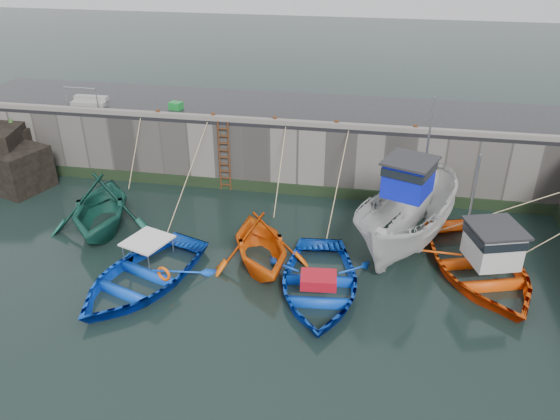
% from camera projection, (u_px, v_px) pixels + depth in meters
% --- Properties ---
extents(ground, '(120.00, 120.00, 0.00)m').
position_uv_depth(ground, '(202.00, 343.00, 15.69)').
color(ground, black).
rests_on(ground, ground).
extents(quay_back, '(30.00, 5.00, 3.00)m').
position_uv_depth(quay_back, '(280.00, 141.00, 25.83)').
color(quay_back, slate).
rests_on(quay_back, ground).
extents(road_back, '(30.00, 5.00, 0.16)m').
position_uv_depth(road_back, '(280.00, 109.00, 25.08)').
color(road_back, black).
rests_on(road_back, quay_back).
extents(kerb_back, '(30.00, 0.30, 0.20)m').
position_uv_depth(kerb_back, '(270.00, 121.00, 22.96)').
color(kerb_back, slate).
rests_on(kerb_back, road_back).
extents(algae_back, '(30.00, 0.08, 0.50)m').
position_uv_depth(algae_back, '(269.00, 187.00, 24.21)').
color(algae_back, black).
rests_on(algae_back, ground).
extents(ladder, '(0.51, 0.08, 3.20)m').
position_uv_depth(ladder, '(224.00, 157.00, 23.86)').
color(ladder, '#3F1E0F').
rests_on(ladder, ground).
extents(boat_near_white, '(5.25, 5.71, 2.53)m').
position_uv_depth(boat_near_white, '(104.00, 228.00, 21.55)').
color(boat_near_white, '#165041').
rests_on(boat_near_white, ground).
extents(boat_near_white_rope, '(0.04, 3.17, 3.10)m').
position_uv_depth(boat_near_white_rope, '(139.00, 191.00, 24.51)').
color(boat_near_white_rope, tan).
rests_on(boat_near_white_rope, ground).
extents(boat_near_blue, '(5.45, 6.40, 1.12)m').
position_uv_depth(boat_near_blue, '(142.00, 283.00, 18.28)').
color(boat_near_blue, blue).
rests_on(boat_near_blue, ground).
extents(boat_near_blue_rope, '(0.04, 5.67, 3.10)m').
position_uv_depth(boat_near_blue_rope, '(190.00, 213.00, 22.64)').
color(boat_near_blue_rope, tan).
rests_on(boat_near_blue_rope, ground).
extents(boat_near_blacktrim, '(5.03, 5.32, 2.22)m').
position_uv_depth(boat_near_blacktrim, '(260.00, 263.00, 19.33)').
color(boat_near_blacktrim, '#EF5C0C').
rests_on(boat_near_blacktrim, ground).
extents(boat_near_blacktrim_rope, '(0.04, 4.09, 3.10)m').
position_uv_depth(boat_near_blacktrim_rope, '(281.00, 210.00, 22.87)').
color(boat_near_blacktrim_rope, tan).
rests_on(boat_near_blacktrim_rope, ground).
extents(boat_near_navy, '(4.31, 5.67, 1.10)m').
position_uv_depth(boat_near_navy, '(318.00, 290.00, 17.94)').
color(boat_near_navy, blue).
rests_on(boat_near_navy, ground).
extents(boat_near_navy_rope, '(0.04, 5.08, 3.10)m').
position_uv_depth(boat_near_navy_rope, '(332.00, 222.00, 22.00)').
color(boat_near_navy_rope, tan).
rests_on(boat_near_navy_rope, ground).
extents(boat_far_white, '(5.06, 7.55, 5.73)m').
position_uv_depth(boat_far_white, '(408.00, 218.00, 19.89)').
color(boat_far_white, silver).
rests_on(boat_far_white, ground).
extents(boat_far_orange, '(5.95, 7.08, 4.25)m').
position_uv_depth(boat_far_orange, '(479.00, 264.00, 18.57)').
color(boat_far_orange, '#EA4D0C').
rests_on(boat_far_orange, ground).
extents(fish_crate, '(0.63, 0.54, 0.33)m').
position_uv_depth(fish_crate, '(176.00, 106.00, 24.66)').
color(fish_crate, '#17812E').
rests_on(fish_crate, road_back).
extents(railing, '(1.60, 1.05, 1.00)m').
position_uv_depth(railing, '(89.00, 100.00, 25.25)').
color(railing, '#A5A8AD').
rests_on(railing, road_back).
extents(bollard_a, '(0.18, 0.18, 0.28)m').
position_uv_depth(bollard_a, '(158.00, 113.00, 23.82)').
color(bollard_a, '#3F1E0F').
rests_on(bollard_a, road_back).
extents(bollard_b, '(0.18, 0.18, 0.28)m').
position_uv_depth(bollard_b, '(213.00, 116.00, 23.42)').
color(bollard_b, '#3F1E0F').
rests_on(bollard_b, road_back).
extents(bollard_c, '(0.18, 0.18, 0.28)m').
position_uv_depth(bollard_c, '(275.00, 120.00, 22.99)').
color(bollard_c, '#3F1E0F').
rests_on(bollard_c, road_back).
extents(bollard_d, '(0.18, 0.18, 0.28)m').
position_uv_depth(bollard_d, '(336.00, 124.00, 22.58)').
color(bollard_d, '#3F1E0F').
rests_on(bollard_d, road_back).
extents(bollard_e, '(0.18, 0.18, 0.28)m').
position_uv_depth(bollard_e, '(415.00, 128.00, 22.07)').
color(bollard_e, '#3F1E0F').
rests_on(bollard_e, road_back).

